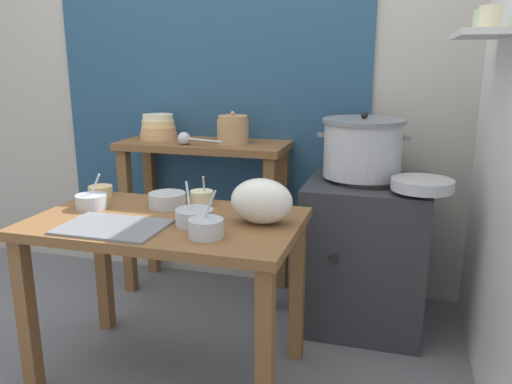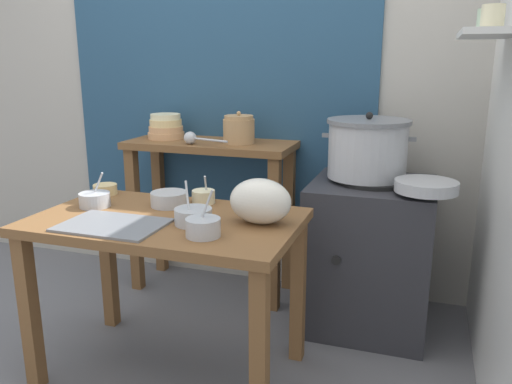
{
  "view_description": "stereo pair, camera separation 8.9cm",
  "coord_description": "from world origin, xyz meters",
  "px_view_note": "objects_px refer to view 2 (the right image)",
  "views": [
    {
      "loc": [
        0.98,
        -1.87,
        1.36
      ],
      "look_at": [
        0.41,
        0.12,
        0.82
      ],
      "focal_mm": 36.07,
      "sensor_mm": 36.0,
      "label": 1
    },
    {
      "loc": [
        1.06,
        -1.84,
        1.36
      ],
      "look_at": [
        0.41,
        0.12,
        0.82
      ],
      "focal_mm": 36.07,
      "sensor_mm": 36.0,
      "label": 2
    }
  ],
  "objects_px": {
    "bowl_stack_enamel": "(166,127)",
    "ladle": "(192,138)",
    "back_shelf_table": "(211,179)",
    "prep_bowl_1": "(169,198)",
    "prep_bowl_5": "(203,227)",
    "plastic_bag": "(260,201)",
    "steamer_pot": "(368,148)",
    "prep_table": "(167,243)",
    "prep_bowl_3": "(203,196)",
    "prep_bowl_2": "(95,199)",
    "stove_block": "(369,254)",
    "prep_bowl_0": "(193,216)",
    "clay_pot": "(239,130)",
    "serving_tray": "(113,225)",
    "prep_bowl_4": "(105,189)",
    "wide_pan": "(426,186)"
  },
  "relations": [
    {
      "from": "back_shelf_table",
      "to": "prep_bowl_2",
      "type": "relative_size",
      "value": 6.18
    },
    {
      "from": "stove_block",
      "to": "prep_bowl_3",
      "type": "height_order",
      "value": "prep_bowl_3"
    },
    {
      "from": "steamer_pot",
      "to": "bowl_stack_enamel",
      "type": "relative_size",
      "value": 2.14
    },
    {
      "from": "prep_table",
      "to": "prep_bowl_1",
      "type": "bearing_deg",
      "value": 113.36
    },
    {
      "from": "wide_pan",
      "to": "back_shelf_table",
      "type": "bearing_deg",
      "value": 164.94
    },
    {
      "from": "prep_bowl_0",
      "to": "prep_bowl_4",
      "type": "relative_size",
      "value": 1.5
    },
    {
      "from": "bowl_stack_enamel",
      "to": "serving_tray",
      "type": "xyz_separation_m",
      "value": [
        0.32,
        -1.06,
        -0.24
      ]
    },
    {
      "from": "bowl_stack_enamel",
      "to": "prep_bowl_3",
      "type": "xyz_separation_m",
      "value": [
        0.52,
        -0.64,
        -0.21
      ]
    },
    {
      "from": "plastic_bag",
      "to": "prep_bowl_0",
      "type": "xyz_separation_m",
      "value": [
        -0.25,
        -0.09,
        -0.06
      ]
    },
    {
      "from": "back_shelf_table",
      "to": "prep_bowl_1",
      "type": "xyz_separation_m",
      "value": [
        0.1,
        -0.7,
        0.08
      ]
    },
    {
      "from": "prep_bowl_0",
      "to": "back_shelf_table",
      "type": "bearing_deg",
      "value": 109.36
    },
    {
      "from": "prep_bowl_1",
      "to": "bowl_stack_enamel",
      "type": "bearing_deg",
      "value": 118.53
    },
    {
      "from": "prep_table",
      "to": "prep_bowl_0",
      "type": "xyz_separation_m",
      "value": [
        0.15,
        -0.05,
        0.15
      ]
    },
    {
      "from": "steamer_pot",
      "to": "prep_bowl_3",
      "type": "distance_m",
      "value": 0.85
    },
    {
      "from": "prep_bowl_2",
      "to": "prep_bowl_5",
      "type": "height_order",
      "value": "prep_bowl_5"
    },
    {
      "from": "steamer_pot",
      "to": "plastic_bag",
      "type": "distance_m",
      "value": 0.78
    },
    {
      "from": "bowl_stack_enamel",
      "to": "ladle",
      "type": "xyz_separation_m",
      "value": [
        0.24,
        -0.15,
        -0.03
      ]
    },
    {
      "from": "stove_block",
      "to": "prep_bowl_3",
      "type": "bearing_deg",
      "value": -145.73
    },
    {
      "from": "stove_block",
      "to": "steamer_pot",
      "type": "height_order",
      "value": "steamer_pot"
    },
    {
      "from": "clay_pot",
      "to": "prep_bowl_2",
      "type": "height_order",
      "value": "clay_pot"
    },
    {
      "from": "back_shelf_table",
      "to": "clay_pot",
      "type": "distance_m",
      "value": 0.35
    },
    {
      "from": "prep_bowl_2",
      "to": "prep_bowl_4",
      "type": "bearing_deg",
      "value": 112.56
    },
    {
      "from": "prep_bowl_5",
      "to": "ladle",
      "type": "bearing_deg",
      "value": 117.45
    },
    {
      "from": "prep_bowl_5",
      "to": "back_shelf_table",
      "type": "bearing_deg",
      "value": 112.01
    },
    {
      "from": "clay_pot",
      "to": "prep_bowl_5",
      "type": "distance_m",
      "value": 1.07
    },
    {
      "from": "prep_bowl_3",
      "to": "ladle",
      "type": "bearing_deg",
      "value": 120.19
    },
    {
      "from": "clay_pot",
      "to": "bowl_stack_enamel",
      "type": "distance_m",
      "value": 0.47
    },
    {
      "from": "clay_pot",
      "to": "plastic_bag",
      "type": "xyz_separation_m",
      "value": [
        0.39,
        -0.81,
        -0.16
      ]
    },
    {
      "from": "prep_bowl_0",
      "to": "prep_bowl_5",
      "type": "relative_size",
      "value": 0.97
    },
    {
      "from": "prep_bowl_0",
      "to": "wide_pan",
      "type": "bearing_deg",
      "value": 34.09
    },
    {
      "from": "prep_bowl_2",
      "to": "back_shelf_table",
      "type": "bearing_deg",
      "value": 76.0
    },
    {
      "from": "plastic_bag",
      "to": "prep_bowl_1",
      "type": "bearing_deg",
      "value": 166.41
    },
    {
      "from": "plastic_bag",
      "to": "steamer_pot",
      "type": "bearing_deg",
      "value": 64.84
    },
    {
      "from": "serving_tray",
      "to": "stove_block",
      "type": "bearing_deg",
      "value": 44.75
    },
    {
      "from": "prep_table",
      "to": "prep_bowl_3",
      "type": "height_order",
      "value": "prep_bowl_3"
    },
    {
      "from": "prep_table",
      "to": "steamer_pot",
      "type": "relative_size",
      "value": 2.41
    },
    {
      "from": "prep_table",
      "to": "prep_bowl_3",
      "type": "xyz_separation_m",
      "value": [
        0.06,
        0.25,
        0.14
      ]
    },
    {
      "from": "prep_bowl_3",
      "to": "bowl_stack_enamel",
      "type": "bearing_deg",
      "value": 129.27
    },
    {
      "from": "stove_block",
      "to": "prep_bowl_0",
      "type": "distance_m",
      "value": 1.06
    },
    {
      "from": "stove_block",
      "to": "prep_bowl_1",
      "type": "height_order",
      "value": "prep_bowl_1"
    },
    {
      "from": "prep_bowl_1",
      "to": "prep_bowl_3",
      "type": "height_order",
      "value": "prep_bowl_3"
    },
    {
      "from": "stove_block",
      "to": "clay_pot",
      "type": "distance_m",
      "value": 0.97
    },
    {
      "from": "serving_tray",
      "to": "prep_bowl_2",
      "type": "bearing_deg",
      "value": 137.45
    },
    {
      "from": "serving_tray",
      "to": "prep_bowl_4",
      "type": "xyz_separation_m",
      "value": [
        -0.31,
        0.41,
        0.02
      ]
    },
    {
      "from": "ladle",
      "to": "prep_bowl_2",
      "type": "bearing_deg",
      "value": -102.11
    },
    {
      "from": "bowl_stack_enamel",
      "to": "serving_tray",
      "type": "distance_m",
      "value": 1.13
    },
    {
      "from": "plastic_bag",
      "to": "prep_bowl_3",
      "type": "bearing_deg",
      "value": 149.29
    },
    {
      "from": "prep_bowl_2",
      "to": "prep_table",
      "type": "bearing_deg",
      "value": -6.53
    },
    {
      "from": "ladle",
      "to": "serving_tray",
      "type": "height_order",
      "value": "ladle"
    },
    {
      "from": "steamer_pot",
      "to": "prep_bowl_4",
      "type": "bearing_deg",
      "value": -156.72
    }
  ]
}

